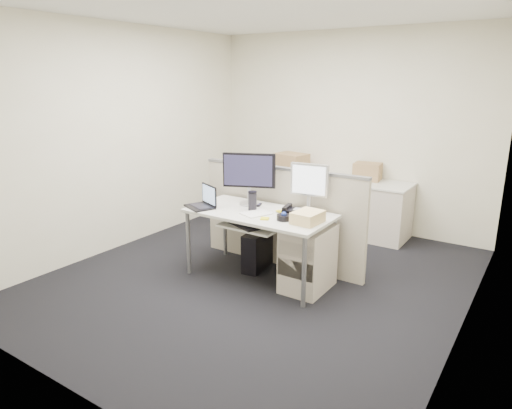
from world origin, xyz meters
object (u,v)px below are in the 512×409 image
Objects in this scene: laptop at (199,197)px; desk_phone at (295,213)px; desk at (259,218)px; monitor_main at (249,179)px.

laptop reaches higher than desk_phone.
desk is 0.39m from desk_phone.
laptop is at bearing -156.63° from monitor_main.
desk_phone is at bearing -32.55° from monitor_main.
desk is 4.80× the size of laptop.
monitor_main reaches higher than laptop.
desk is at bearing -59.10° from monitor_main.
desk is 2.65× the size of monitor_main.
laptop is 1.03m from desk_phone.
monitor_main is at bearing 144.25° from desk.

